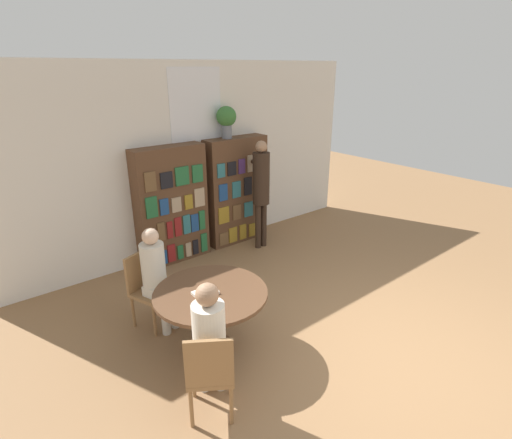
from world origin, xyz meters
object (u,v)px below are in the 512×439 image
at_px(chair_left_side, 147,285).
at_px(bookshelf_right, 236,191).
at_px(reading_table, 211,301).
at_px(librarian_standing, 261,185).
at_px(seated_reader_left, 157,273).
at_px(chair_near_camera, 210,371).
at_px(flower_vase, 226,119).
at_px(bookshelf_left, 172,206).
at_px(seated_reader_right, 209,336).

bearing_deg(chair_left_side, bookshelf_right, -170.26).
height_order(reading_table, librarian_standing, librarian_standing).
relative_size(seated_reader_left, librarian_standing, 0.69).
distance_m(chair_near_camera, chair_left_side, 1.67).
bearing_deg(chair_left_side, seated_reader_left, 90.00).
xyz_separation_m(bookshelf_right, chair_near_camera, (-2.49, -2.99, -0.40)).
bearing_deg(librarian_standing, chair_near_camera, -136.42).
bearing_deg(librarian_standing, seated_reader_left, -157.13).
bearing_deg(librarian_standing, bookshelf_right, 104.91).
height_order(flower_vase, chair_left_side, flower_vase).
distance_m(seated_reader_left, librarian_standing, 2.60).
relative_size(bookshelf_left, seated_reader_left, 1.45).
xyz_separation_m(chair_near_camera, chair_left_side, (0.19, 1.66, 0.00)).
distance_m(chair_left_side, librarian_standing, 2.64).
xyz_separation_m(flower_vase, chair_left_side, (-2.13, -1.34, -1.63)).
distance_m(bookshelf_right, chair_near_camera, 3.91).
bearing_deg(flower_vase, bookshelf_left, -179.73).
bearing_deg(bookshelf_left, chair_near_camera, -112.66).
height_order(bookshelf_left, chair_left_side, bookshelf_left).
relative_size(bookshelf_left, librarian_standing, 1.00).
bearing_deg(chair_near_camera, seated_reader_left, 113.94).
bearing_deg(seated_reader_left, flower_vase, -164.36).
relative_size(bookshelf_left, bookshelf_right, 1.00).
distance_m(flower_vase, seated_reader_left, 2.92).
bearing_deg(seated_reader_left, bookshelf_right, -166.51).
relative_size(flower_vase, chair_near_camera, 0.57).
xyz_separation_m(flower_vase, librarian_standing, (0.30, -0.51, -1.02)).
distance_m(reading_table, chair_near_camera, 0.94).
bearing_deg(chair_left_side, reading_table, 90.00).
relative_size(chair_near_camera, librarian_standing, 0.49).
height_order(chair_near_camera, chair_left_side, same).
distance_m(bookshelf_right, chair_left_side, 2.68).
relative_size(reading_table, chair_near_camera, 1.34).
xyz_separation_m(reading_table, chair_near_camera, (-0.52, -0.78, -0.09)).
xyz_separation_m(bookshelf_left, chair_left_side, (-1.06, -1.33, -0.40)).
relative_size(chair_near_camera, seated_reader_right, 0.71).
xyz_separation_m(flower_vase, chair_near_camera, (-2.32, -3.00, -1.63)).
xyz_separation_m(bookshelf_right, reading_table, (-1.97, -2.21, -0.31)).
relative_size(chair_near_camera, chair_left_side, 1.00).
bearing_deg(seated_reader_right, seated_reader_left, 116.95).
distance_m(bookshelf_right, seated_reader_right, 3.72).
distance_m(reading_table, seated_reader_right, 0.77).
xyz_separation_m(flower_vase, reading_table, (-1.80, -2.22, -1.54)).
distance_m(reading_table, librarian_standing, 2.76).
bearing_deg(flower_vase, librarian_standing, -59.39).
xyz_separation_m(reading_table, chair_left_side, (-0.33, 0.88, -0.09)).
xyz_separation_m(bookshelf_left, seated_reader_right, (-1.15, -2.85, -0.18)).
bearing_deg(flower_vase, chair_near_camera, -127.73).
bearing_deg(chair_near_camera, flower_vase, 85.86).
relative_size(bookshelf_left, chair_left_side, 2.03).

